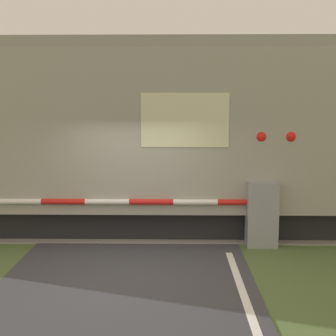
{
  "coord_description": "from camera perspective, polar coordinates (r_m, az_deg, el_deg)",
  "views": [
    {
      "loc": [
        0.78,
        -7.53,
        2.8
      ],
      "look_at": [
        0.61,
        2.15,
        1.48
      ],
      "focal_mm": 50.0,
      "sensor_mm": 36.0,
      "label": 1
    }
  ],
  "objects": [
    {
      "name": "crossing_barrier",
      "position": [
        9.39,
        8.02,
        -5.27
      ],
      "size": [
        6.53,
        0.44,
        1.29
      ],
      "color": "gray",
      "rests_on": "ground_plane"
    },
    {
      "name": "track_bed",
      "position": [
        11.06,
        -3.08,
        -6.75
      ],
      "size": [
        36.0,
        3.2,
        0.13
      ],
      "color": "gray",
      "rests_on": "ground_plane"
    },
    {
      "name": "train",
      "position": [
        10.7,
        1.92,
        4.1
      ],
      "size": [
        17.09,
        3.14,
        4.13
      ],
      "color": "black",
      "rests_on": "ground_plane"
    },
    {
      "name": "signal_post",
      "position": [
        9.46,
        12.9,
        3.35
      ],
      "size": [
        0.87,
        0.26,
        3.69
      ],
      "color": "gray",
      "rests_on": "ground_plane"
    },
    {
      "name": "ground_plane",
      "position": [
        8.07,
        -4.7,
        -12.53
      ],
      "size": [
        80.0,
        80.0,
        0.0
      ],
      "primitive_type": "plane",
      "color": "#4C6033"
    }
  ]
}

